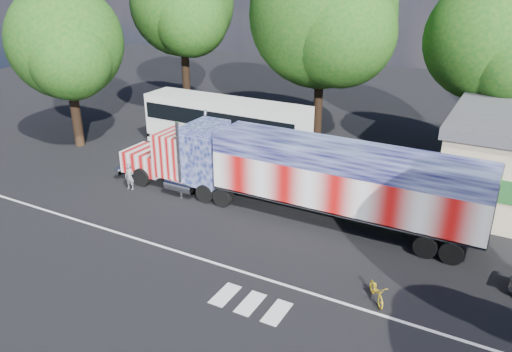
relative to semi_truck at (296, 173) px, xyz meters
The scene contains 10 objects.
ground 4.70m from the semi_truck, 123.22° to the right, with size 100.00×100.00×0.00m, color black.
lane_markings 7.56m from the semi_truck, 94.07° to the right, with size 30.00×2.67×0.01m.
semi_truck is the anchor object (origin of this frame).
coach_bus 11.42m from the semi_truck, 141.08° to the left, with size 12.76×2.97×3.71m.
woman 10.43m from the semi_truck, 169.44° to the right, with size 0.60×0.39×1.64m, color slate.
bicycle 8.52m from the semi_truck, 41.95° to the right, with size 0.57×1.62×0.85m, color gold.
tree_nw_a 22.99m from the semi_truck, 141.10° to the left, with size 9.25×8.81×14.03m.
tree_n_mid 15.80m from the semi_truck, 106.76° to the left, with size 11.47×10.92×14.74m.
tree_ne_a 16.46m from the semi_truck, 61.95° to the left, with size 8.34×7.95×12.19m.
tree_w_a 19.75m from the semi_truck, behind, with size 8.41×8.01×11.69m.
Camera 1 is at (12.14, -19.22, 12.55)m, focal length 35.00 mm.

